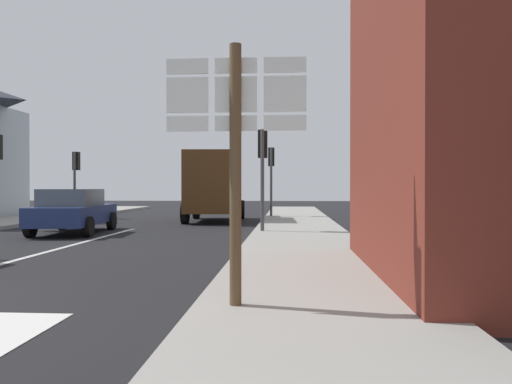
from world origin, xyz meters
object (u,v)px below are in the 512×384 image
object	(u,v)px
delivery_truck	(215,185)
traffic_light_far_right	(271,166)
sedan_far	(74,210)
traffic_light_far_left	(76,169)
route_sign_post	(236,146)
traffic_light_near_right	(263,157)

from	to	relation	value
delivery_truck	traffic_light_far_right	size ratio (longest dim) A/B	1.47
sedan_far	delivery_truck	xyz separation A→B (m)	(3.81, 5.99, 0.89)
sedan_far	delivery_truck	world-z (taller)	delivery_truck
sedan_far	traffic_light_far_right	size ratio (longest dim) A/B	1.25
traffic_light_far_left	traffic_light_far_right	world-z (taller)	traffic_light_far_right
traffic_light_far_left	route_sign_post	bearing A→B (deg)	-61.10
route_sign_post	traffic_light_far_left	world-z (taller)	traffic_light_far_left
traffic_light_far_left	traffic_light_far_right	size ratio (longest dim) A/B	0.95
delivery_truck	traffic_light_far_left	xyz separation A→B (m)	(-7.21, 1.86, 0.78)
traffic_light_far_left	traffic_light_far_right	bearing A→B (deg)	1.54
sedan_far	route_sign_post	bearing A→B (deg)	-57.18
traffic_light_near_right	traffic_light_far_left	world-z (taller)	traffic_light_near_right
sedan_far	traffic_light_near_right	distance (m)	6.51
delivery_truck	traffic_light_far_left	world-z (taller)	traffic_light_far_left
traffic_light_near_right	traffic_light_far_left	xyz separation A→B (m)	(-9.67, 7.85, -0.07)
sedan_far	route_sign_post	xyz separation A→B (m)	(6.47, -10.04, 1.24)
traffic_light_far_left	delivery_truck	bearing A→B (deg)	-14.42
route_sign_post	traffic_light_far_right	size ratio (longest dim) A/B	0.92
traffic_light_near_right	traffic_light_far_left	size ratio (longest dim) A/B	1.03
traffic_light_near_right	traffic_light_far_left	distance (m)	12.46
delivery_truck	traffic_light_near_right	world-z (taller)	traffic_light_near_right
delivery_truck	traffic_light_near_right	bearing A→B (deg)	-67.75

